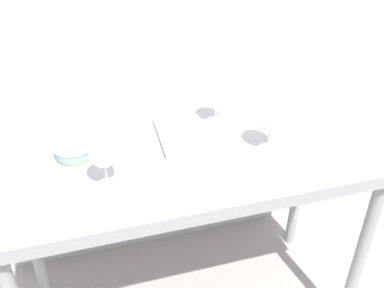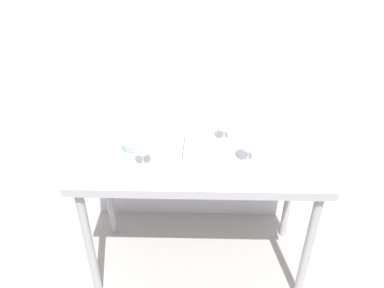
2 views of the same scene
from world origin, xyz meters
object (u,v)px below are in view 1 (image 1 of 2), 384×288
wine_glass_near_left (103,155)px  tasting_sheet_upper (279,113)px  open_notebook (159,139)px  wine_glass_far_right (216,96)px  wine_glass_near_right (271,118)px  tasting_bowl (74,150)px

wine_glass_near_left → tasting_sheet_upper: 0.78m
wine_glass_near_left → open_notebook: bearing=45.2°
wine_glass_far_right → wine_glass_near_left: bearing=-148.4°
open_notebook → tasting_sheet_upper: (0.51, 0.05, -0.00)m
wine_glass_near_left → wine_glass_near_right: (0.57, 0.05, 0.01)m
wine_glass_far_right → tasting_bowl: wine_glass_far_right is taller
wine_glass_far_right → wine_glass_near_left: wine_glass_near_left is taller
wine_glass_far_right → wine_glass_near_left: 0.53m
wine_glass_near_right → tasting_bowl: bearing=167.4°
tasting_sheet_upper → tasting_bowl: size_ratio=1.72×
wine_glass_far_right → wine_glass_near_right: (0.12, -0.23, 0.01)m
tasting_bowl → wine_glass_near_right: bearing=-12.6°
wine_glass_near_left → open_notebook: (0.21, 0.21, -0.11)m
wine_glass_near_left → tasting_sheet_upper: size_ratio=0.71×
tasting_sheet_upper → open_notebook: bearing=-177.8°
wine_glass_far_right → open_notebook: bearing=-164.8°
wine_glass_far_right → tasting_sheet_upper: size_ratio=0.69×
wine_glass_near_right → tasting_sheet_upper: (0.15, 0.22, -0.12)m
wine_glass_far_right → tasting_bowl: (-0.54, -0.08, -0.09)m
wine_glass_far_right → open_notebook: wine_glass_far_right is taller
open_notebook → tasting_sheet_upper: size_ratio=1.56×
wine_glass_near_left → open_notebook: size_ratio=0.46×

